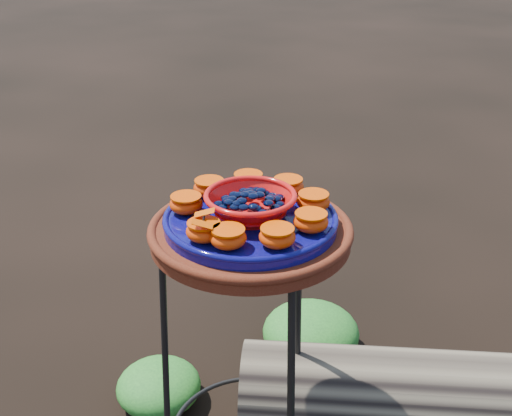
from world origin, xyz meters
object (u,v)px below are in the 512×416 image
Objects in this scene: terracotta_saucer at (251,234)px; red_bowl at (250,205)px; plant_stand at (251,370)px; cobalt_plate at (250,221)px; driftwood_log at (503,402)px.

terracotta_saucer is 0.07m from red_bowl.
plant_stand is at bearing 0.00° from terracotta_saucer.
plant_stand is 0.43m from red_bowl.
driftwood_log is (0.48, 0.50, -0.61)m from cobalt_plate.
terracotta_saucer reaches higher than driftwood_log.
red_bowl is (0.00, 0.00, 0.07)m from terracotta_saucer.
red_bowl reaches higher than driftwood_log.
cobalt_plate is at bearing -133.71° from driftwood_log.
plant_stand reaches higher than driftwood_log.
driftwood_log is at bearing 46.29° from terracotta_saucer.
terracotta_saucer is at bearing 0.00° from plant_stand.
red_bowl is at bearing 0.00° from plant_stand.
red_bowl is (0.00, 0.00, 0.43)m from plant_stand.
terracotta_saucer is 0.30× the size of driftwood_log.
red_bowl is at bearing -133.71° from driftwood_log.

